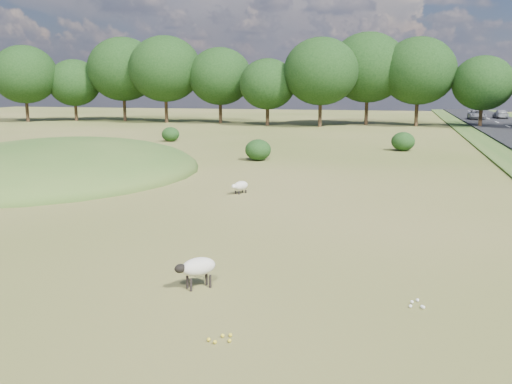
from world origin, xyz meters
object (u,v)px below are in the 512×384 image
sheep_0 (240,186)px  car_1 (477,115)px  sheep_1 (197,267)px  car_3 (501,114)px

sheep_0 → car_1: 63.52m
sheep_0 → sheep_1: (2.39, -12.70, 0.18)m
sheep_1 → car_3: bearing=-147.1°
sheep_0 → car_3: bearing=-172.2°
sheep_1 → car_3: (19.41, 77.65, 0.31)m
sheep_1 → car_1: (15.61, 73.62, 0.34)m
sheep_0 → sheep_1: size_ratio=1.03×
sheep_0 → sheep_1: sheep_1 is taller
car_3 → sheep_0: bearing=71.4°
car_3 → car_1: bearing=46.7°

